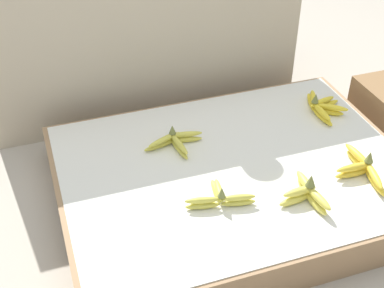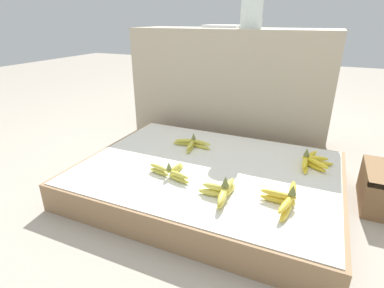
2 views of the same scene
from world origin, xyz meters
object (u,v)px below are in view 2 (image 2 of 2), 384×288
at_px(banana_bunch_front_midleft, 171,171).
at_px(banana_bunch_front_right, 286,199).
at_px(banana_bunch_middle_midleft, 192,144).
at_px(glass_jar, 252,12).
at_px(banana_bunch_middle_right, 312,161).
at_px(foam_tray_white, 223,26).
at_px(banana_bunch_front_midright, 222,191).

distance_m(banana_bunch_front_midleft, banana_bunch_front_right, 0.52).
distance_m(banana_bunch_middle_midleft, glass_jar, 0.89).
height_order(banana_bunch_front_right, banana_bunch_middle_right, banana_bunch_front_right).
relative_size(banana_bunch_middle_midleft, banana_bunch_middle_right, 0.94).
xyz_separation_m(banana_bunch_front_midleft, banana_bunch_middle_right, (0.59, 0.38, 0.00)).
relative_size(glass_jar, foam_tray_white, 0.80).
xyz_separation_m(banana_bunch_front_midright, foam_tray_white, (-0.38, 1.07, 0.60)).
relative_size(banana_bunch_front_right, glass_jar, 1.40).
bearing_deg(banana_bunch_front_right, banana_bunch_front_midleft, 177.40).
relative_size(banana_bunch_front_midleft, banana_bunch_middle_right, 0.93).
height_order(banana_bunch_front_midright, banana_bunch_front_right, banana_bunch_front_midright).
relative_size(banana_bunch_front_midright, foam_tray_white, 0.87).
height_order(banana_bunch_front_right, glass_jar, glass_jar).
relative_size(banana_bunch_front_right, banana_bunch_middle_right, 1.07).
xyz_separation_m(banana_bunch_middle_midleft, glass_jar, (0.16, 0.53, 0.69)).
bearing_deg(banana_bunch_front_midleft, banana_bunch_front_right, -2.60).
bearing_deg(foam_tray_white, banana_bunch_front_midleft, -83.83).
bearing_deg(banana_bunch_middle_right, glass_jar, 133.75).
bearing_deg(foam_tray_white, banana_bunch_middle_right, -41.16).
distance_m(banana_bunch_front_midleft, banana_bunch_front_midright, 0.29).
distance_m(banana_bunch_middle_right, foam_tray_white, 1.11).
bearing_deg(banana_bunch_front_midright, banana_bunch_front_midleft, 164.41).
bearing_deg(banana_bunch_middle_midleft, glass_jar, 73.37).
height_order(banana_bunch_front_right, banana_bunch_middle_midleft, banana_bunch_front_right).
height_order(banana_bunch_middle_right, foam_tray_white, foam_tray_white).
bearing_deg(glass_jar, banana_bunch_front_midright, -80.37).
bearing_deg(foam_tray_white, banana_bunch_front_midright, -70.25).
xyz_separation_m(banana_bunch_front_right, banana_bunch_middle_midleft, (-0.57, 0.37, -0.01)).
bearing_deg(banana_bunch_front_midleft, banana_bunch_front_midright, -15.59).
xyz_separation_m(glass_jar, foam_tray_white, (-0.22, 0.11, -0.09)).
distance_m(banana_bunch_front_midleft, foam_tray_white, 1.17).
bearing_deg(banana_bunch_middle_midleft, banana_bunch_front_midleft, -82.53).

